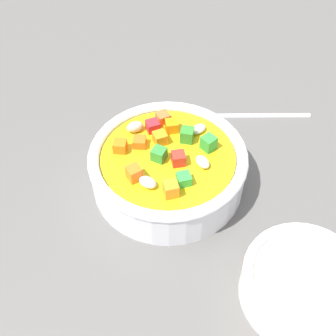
{
  "coord_description": "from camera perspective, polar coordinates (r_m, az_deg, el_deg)",
  "views": [
    {
      "loc": [
        30.52,
        -13.05,
        40.31
      ],
      "look_at": [
        0.0,
        0.0,
        2.53
      ],
      "focal_mm": 46.16,
      "sensor_mm": 36.0,
      "label": 1
    }
  ],
  "objects": [
    {
      "name": "side_bowl_small",
      "position": [
        0.44,
        17.48,
        -14.51
      ],
      "size": [
        11.99,
        11.99,
        4.19
      ],
      "color": "white",
      "rests_on": "ground_plane"
    },
    {
      "name": "spoon",
      "position": [
        0.61,
        6.07,
        7.09
      ],
      "size": [
        9.63,
        20.59,
        0.86
      ],
      "rotation": [
        0.0,
        0.0,
        4.32
      ],
      "color": "silver",
      "rests_on": "ground_plane"
    },
    {
      "name": "soup_bowl_main",
      "position": [
        0.5,
        -0.01,
        0.27
      ],
      "size": [
        18.17,
        18.17,
        6.29
      ],
      "color": "white",
      "rests_on": "ground_plane"
    },
    {
      "name": "ground_plane",
      "position": [
        0.53,
        0.0,
        -2.52
      ],
      "size": [
        140.0,
        140.0,
        2.0
      ],
      "primitive_type": "cube",
      "color": "#565451"
    }
  ]
}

